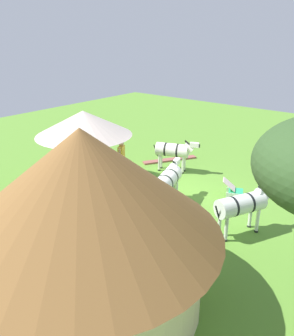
{
  "coord_description": "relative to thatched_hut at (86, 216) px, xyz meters",
  "views": [
    {
      "loc": [
        -6.8,
        10.48,
        5.98
      ],
      "look_at": [
        1.19,
        0.65,
        1.0
      ],
      "focal_mm": 36.83,
      "sensor_mm": 36.0,
      "label": 1
    }
  ],
  "objects": [
    {
      "name": "zebra_by_umbrella",
      "position": [
        3.26,
        -8.03,
        -1.29
      ],
      "size": [
        2.05,
        1.08,
        1.54
      ],
      "rotation": [
        0.0,
        0.0,
        1.93
      ],
      "color": "silver",
      "rests_on": "ground_plane"
    },
    {
      "name": "patio_chair_west_end",
      "position": [
        4.44,
        -3.3,
        -1.76
      ],
      "size": [
        0.59,
        0.58,
        0.9
      ],
      "rotation": [
        0.0,
        0.0,
        -2.64
      ],
      "color": "silver",
      "rests_on": "ground_plane"
    },
    {
      "name": "patio_chair_near_hut",
      "position": [
        3.97,
        -4.99,
        -1.76
      ],
      "size": [
        0.59,
        0.59,
        0.9
      ],
      "rotation": [
        0.0,
        0.0,
        -1.04
      ],
      "color": "silver",
      "rests_on": "ground_plane"
    },
    {
      "name": "ground_plane",
      "position": [
        1.62,
        -6.22,
        -2.28
      ],
      "size": [
        36.0,
        36.0,
        0.0
      ],
      "primitive_type": "plane",
      "color": "#598E2F"
    },
    {
      "name": "thatched_hut",
      "position": [
        0.0,
        0.0,
        0.0
      ],
      "size": [
        6.05,
        6.05,
        4.25
      ],
      "rotation": [
        0.0,
        0.0,
        3.72
      ],
      "color": "beige",
      "rests_on": "ground_plane"
    },
    {
      "name": "patio_chair_east_end",
      "position": [
        5.98,
        -3.61,
        -1.76
      ],
      "size": [
        0.6,
        0.61,
        0.9
      ],
      "rotation": [
        0.0,
        0.0,
        -4.04
      ],
      "color": "silver",
      "rests_on": "ground_plane"
    },
    {
      "name": "patio_dining_table",
      "position": [
        5.02,
        -4.37,
        -1.63
      ],
      "size": [
        1.43,
        0.96,
        0.74
      ],
      "rotation": [
        0.0,
        0.0,
        0.08
      ],
      "color": "silver",
      "rests_on": "ground_plane"
    },
    {
      "name": "guest_beside_umbrella",
      "position": [
        4.55,
        -5.96,
        -1.26
      ],
      "size": [
        0.4,
        0.55,
        1.7
      ],
      "rotation": [
        0.0,
        0.0,
        5.2
      ],
      "color": "black",
      "rests_on": "ground_plane"
    },
    {
      "name": "patio_chair_near_lawn",
      "position": [
        5.73,
        -5.36,
        -1.76
      ],
      "size": [
        0.6,
        0.6,
        0.9
      ],
      "rotation": [
        0.0,
        0.0,
        0.61
      ],
      "color": "silver",
      "rests_on": "ground_plane"
    },
    {
      "name": "zebra_toward_hut",
      "position": [
        -1.48,
        -4.97,
        -1.27
      ],
      "size": [
        1.27,
        2.1,
        1.56
      ],
      "rotation": [
        0.0,
        0.0,
        2.69
      ],
      "color": "silver",
      "rests_on": "ground_plane"
    },
    {
      "name": "striped_lounge_chair",
      "position": [
        -0.08,
        -7.37,
        -2.02
      ],
      "size": [
        0.94,
        0.8,
        0.66
      ],
      "rotation": [
        0.0,
        0.0,
        1.99
      ],
      "color": "#27A36B",
      "rests_on": "ground_plane"
    },
    {
      "name": "brick_patio_kerb",
      "position": [
        4.17,
        -9.08,
        -2.24
      ],
      "size": [
        1.74,
        2.59,
        0.08
      ],
      "primitive_type": "cube",
      "rotation": [
        0.0,
        0.0,
        1.04
      ],
      "color": "#945149",
      "rests_on": "ground_plane"
    },
    {
      "name": "standing_watcher",
      "position": [
        -1.24,
        -9.23,
        -1.21
      ],
      "size": [
        0.49,
        0.5,
        1.78
      ],
      "rotation": [
        0.0,
        0.0,
        -0.8
      ],
      "color": "black",
      "rests_on": "ground_plane"
    },
    {
      "name": "shade_umbrella",
      "position": [
        5.02,
        -4.37,
        0.42
      ],
      "size": [
        3.8,
        3.8,
        3.19
      ],
      "color": "brown",
      "rests_on": "ground_plane"
    },
    {
      "name": "zebra_nearest_camera",
      "position": [
        1.44,
        -5.09,
        -1.26
      ],
      "size": [
        1.07,
        2.21,
        1.56
      ],
      "rotation": [
        0.0,
        0.0,
        3.44
      ],
      "color": "silver",
      "rests_on": "ground_plane"
    }
  ]
}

